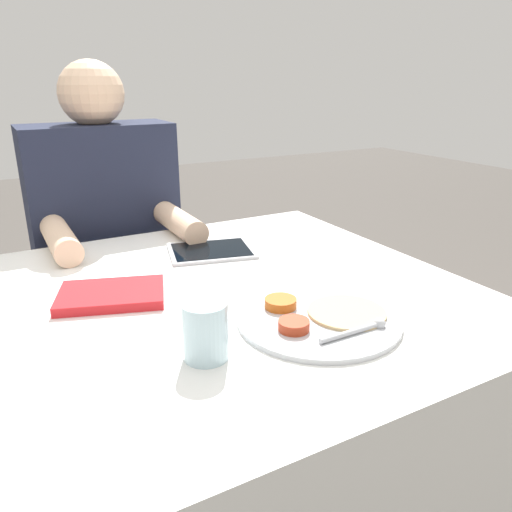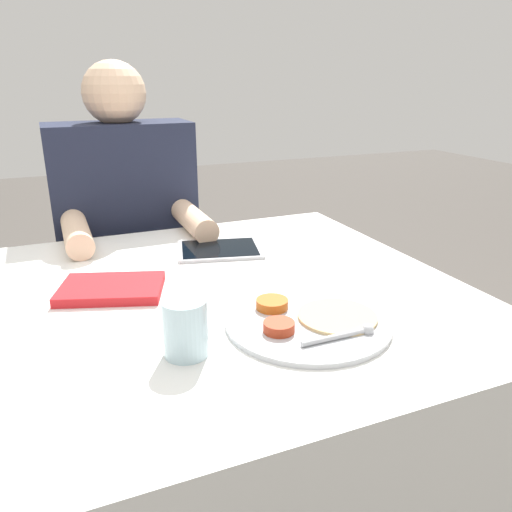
{
  "view_description": "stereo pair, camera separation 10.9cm",
  "coord_description": "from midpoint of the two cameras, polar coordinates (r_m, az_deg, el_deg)",
  "views": [
    {
      "loc": [
        -0.39,
        -0.88,
        1.21
      ],
      "look_at": [
        0.1,
        0.02,
        0.84
      ],
      "focal_mm": 35.0,
      "sensor_mm": 36.0,
      "label": 1
    },
    {
      "loc": [
        -0.29,
        -0.93,
        1.21
      ],
      "look_at": [
        0.1,
        0.02,
        0.84
      ],
      "focal_mm": 35.0,
      "sensor_mm": 36.0,
      "label": 2
    }
  ],
  "objects": [
    {
      "name": "thali_tray",
      "position": [
        0.93,
        9.37,
        -7.38
      ],
      "size": [
        0.3,
        0.3,
        0.03
      ],
      "color": "#B7BABF",
      "rests_on": "dining_table"
    },
    {
      "name": "tablet_device",
      "position": [
        1.3,
        -1.8,
        0.72
      ],
      "size": [
        0.25,
        0.21,
        0.01
      ],
      "color": "#B7B7BC",
      "rests_on": "dining_table"
    },
    {
      "name": "red_notebook",
      "position": [
        1.08,
        -13.43,
        -3.78
      ],
      "size": [
        0.24,
        0.2,
        0.02
      ],
      "color": "silver",
      "rests_on": "dining_table"
    },
    {
      "name": "dining_table",
      "position": [
        1.27,
        -1.66,
        -20.37
      ],
      "size": [
        1.05,
        0.98,
        0.78
      ],
      "color": "silver",
      "rests_on": "ground_plane"
    },
    {
      "name": "person_diner",
      "position": [
        1.7,
        -12.34,
        -2.03
      ],
      "size": [
        0.43,
        0.47,
        1.26
      ],
      "color": "black",
      "rests_on": "ground_plane"
    },
    {
      "name": "drinking_glass",
      "position": [
        0.81,
        -4.27,
        -8.24
      ],
      "size": [
        0.07,
        0.07,
        0.1
      ],
      "color": "silver",
      "rests_on": "dining_table"
    }
  ]
}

